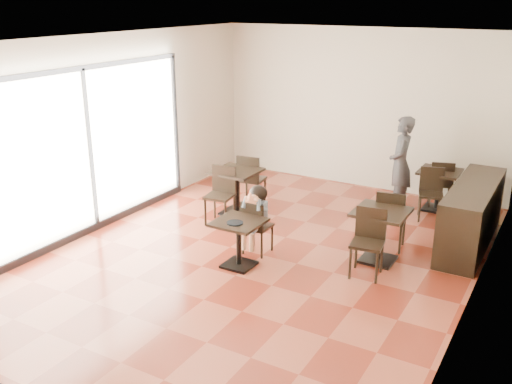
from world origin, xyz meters
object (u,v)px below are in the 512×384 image
Objects in this scene: cafe_table_mid at (379,236)px; chair_back_a at (441,184)px; cafe_table_back at (438,190)px; chair_mid_b at (367,244)px; child_table at (239,244)px; chair_left_b at (220,196)px; child at (258,220)px; chair_left_a at (252,179)px; chair_back_b at (431,195)px; cafe_table_left at (237,192)px; chair_mid_a at (391,219)px; adult_patron at (400,164)px; child_chair at (258,226)px.

cafe_table_mid is 2.81m from chair_back_a.
cafe_table_back is 0.79× the size of chair_mid_b.
child_table is 0.72× the size of chair_left_b.
child is 3.95m from chair_back_a.
chair_left_a is 3.24m from chair_back_b.
chair_left_b is 3.70m from chair_back_b.
chair_back_a reaches higher than cafe_table_left.
chair_mid_a is (2.87, -0.06, 0.07)m from cafe_table_left.
chair_mid_b is at bearing -90.00° from cafe_table_mid.
child_table is at bearing 47.97° from chair_back_a.
chair_back_b reaches higher than cafe_table_left.
adult_patron is 1.80× the size of chair_mid_a.
child_table is 1.83m from chair_mid_b.
adult_patron is (1.30, 3.51, 0.51)m from child_table.
child is at bearing 114.24° from chair_left_a.
child_table is 0.58m from child.
cafe_table_left is at bearing 81.54° from chair_left_b.
child is 1.18× the size of chair_back_a.
chair_mid_a is 1.54m from chair_back_b.
chair_left_a is (-2.87, 1.16, 0.09)m from cafe_table_mid.
chair_mid_a is 2.93m from chair_left_a.
cafe_table_mid is at bearing 34.70° from child_table.
adult_patron is 1.86m from chair_mid_a.
cafe_table_back is 0.83× the size of chair_back_a.
chair_back_a is at bearing 78.04° from chair_mid_b.
child reaches higher than chair_mid_a.
cafe_table_back is (1.95, 3.26, -0.16)m from child.
chair_back_b is (0.00, -0.73, 0.00)m from chair_back_a.
chair_back_a reaches higher than child_table.
child_table is at bearing -36.29° from adult_patron.
chair_back_b is (0.24, 2.62, -0.03)m from chair_mid_b.
chair_back_b is at bearing 24.43° from chair_left_b.
chair_mid_a is 1.06× the size of chair_back_a.
chair_left_b is at bearing 132.75° from child_table.
chair_mid_b is (1.71, 0.09, -0.05)m from child.
cafe_table_left reaches higher than cafe_table_back.
chair_mid_b is (0.41, -2.87, -0.39)m from adult_patron.
chair_mid_a is at bearing 45.39° from child_table.
chair_mid_a is at bearing 90.00° from cafe_table_mid.
adult_patron is at bearing 34.82° from cafe_table_left.
cafe_table_mid is at bearing 82.13° from chair_mid_b.
chair_mid_b is (2.87, -1.16, 0.07)m from cafe_table_left.
chair_left_b is at bearing -31.22° from child_chair.
child_chair is (0.00, 0.55, 0.07)m from child_table.
chair_left_b is (-2.46, -2.26, -0.37)m from adult_patron.
chair_left_a is at bearing 90.00° from cafe_table_left.
cafe_table_mid is 0.56m from chair_mid_b.
adult_patron reaches higher than child.
adult_patron is at bearing 100.02° from cafe_table_mid.
child_table is at bearing -136.85° from chair_back_b.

